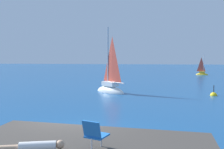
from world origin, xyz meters
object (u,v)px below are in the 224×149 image
at_px(person_sunbather, 32,147).
at_px(marker_buoy, 214,96).
at_px(sailboat_far, 202,74).
at_px(beach_chair, 95,133).
at_px(sailboat_near, 110,88).

bearing_deg(person_sunbather, marker_buoy, -133.50).
distance_m(sailboat_far, beach_chair, 38.63).
relative_size(sailboat_far, beach_chair, 4.73).
xyz_separation_m(sailboat_far, beach_chair, (-11.48, -36.86, 1.19)).
height_order(sailboat_far, marker_buoy, sailboat_far).
height_order(beach_chair, marker_buoy, beach_chair).
bearing_deg(beach_chair, sailboat_far, 3.86).
height_order(sailboat_near, sailboat_far, sailboat_near).
bearing_deg(marker_buoy, person_sunbather, -119.70).
bearing_deg(person_sunbather, sailboat_near, -103.98).
height_order(sailboat_far, beach_chair, sailboat_far).
xyz_separation_m(sailboat_far, person_sunbather, (-13.02, -37.08, 0.86)).
relative_size(person_sunbather, beach_chair, 2.17).
xyz_separation_m(person_sunbather, marker_buoy, (8.71, 15.27, -1.06)).
bearing_deg(sailboat_near, sailboat_far, -79.09).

